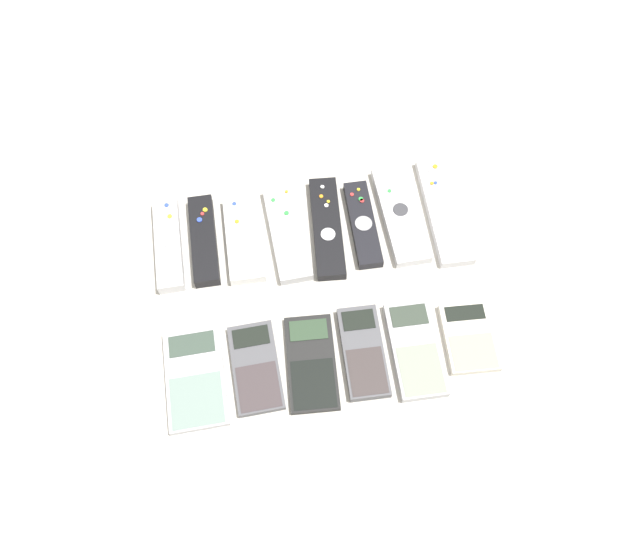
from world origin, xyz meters
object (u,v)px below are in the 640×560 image
at_px(calculator_3, 363,352).
at_px(calculator_4, 415,349).
at_px(remote_7, 444,210).
at_px(remote_6, 400,214).
at_px(remote_2, 244,239).
at_px(remote_4, 327,228).
at_px(calculator_1, 256,367).
at_px(calculator_2, 311,363).
at_px(remote_0, 168,244).
at_px(remote_3, 287,233).
at_px(calculator_5, 469,337).
at_px(remote_5, 363,224).
at_px(calculator_0, 195,378).
at_px(remote_1, 204,240).

height_order(calculator_3, calculator_4, same).
bearing_deg(remote_7, remote_6, 179.05).
bearing_deg(remote_2, remote_4, 0.58).
bearing_deg(calculator_1, calculator_2, -5.61).
relative_size(remote_0, remote_3, 0.93).
distance_m(remote_2, remote_4, 0.14).
bearing_deg(remote_0, calculator_4, -34.58).
height_order(remote_4, calculator_2, remote_4).
distance_m(remote_7, calculator_1, 0.42).
height_order(remote_0, calculator_5, remote_0).
bearing_deg(remote_5, calculator_2, -117.31).
bearing_deg(calculator_0, remote_5, 36.16).
distance_m(calculator_3, calculator_4, 0.08).
bearing_deg(calculator_1, calculator_3, -2.45).
bearing_deg(calculator_1, remote_0, 115.14).
bearing_deg(remote_5, remote_4, 178.53).
relative_size(remote_6, remote_7, 0.91).
height_order(remote_4, calculator_0, remote_4).
bearing_deg(calculator_3, calculator_0, -178.07).
bearing_deg(calculator_1, calculator_4, -4.11).
height_order(remote_6, calculator_5, remote_6).
relative_size(remote_0, remote_5, 1.05).
bearing_deg(calculator_0, remote_6, 31.71).
bearing_deg(remote_3, calculator_5, -44.76).
distance_m(remote_4, calculator_3, 0.23).
relative_size(remote_0, remote_1, 1.03).
bearing_deg(calculator_1, remote_4, 55.33).
relative_size(remote_1, calculator_4, 1.06).
relative_size(remote_4, calculator_4, 1.25).
relative_size(remote_4, calculator_1, 1.36).
bearing_deg(remote_6, remote_5, -173.92).
xyz_separation_m(remote_0, calculator_4, (0.37, -0.24, -0.00)).
xyz_separation_m(remote_1, calculator_0, (-0.03, -0.24, -0.00)).
bearing_deg(calculator_2, calculator_3, 6.26).
bearing_deg(remote_1, remote_3, -3.39).
bearing_deg(calculator_5, calculator_3, -177.25).
distance_m(remote_4, calculator_1, 0.27).
xyz_separation_m(remote_5, calculator_3, (-0.04, -0.23, -0.00)).
height_order(remote_2, calculator_4, remote_2).
height_order(remote_5, calculator_1, remote_5).
bearing_deg(remote_7, calculator_3, -127.13).
bearing_deg(remote_6, calculator_0, -148.63).
xyz_separation_m(remote_4, remote_5, (0.06, -0.00, -0.00)).
bearing_deg(calculator_5, remote_4, 132.14).
height_order(remote_2, calculator_2, remote_2).
height_order(remote_2, remote_5, remote_2).
distance_m(remote_0, remote_2, 0.13).
distance_m(remote_0, calculator_5, 0.51).
xyz_separation_m(calculator_4, calculator_5, (0.09, 0.01, -0.00)).
bearing_deg(calculator_5, calculator_0, -176.77).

